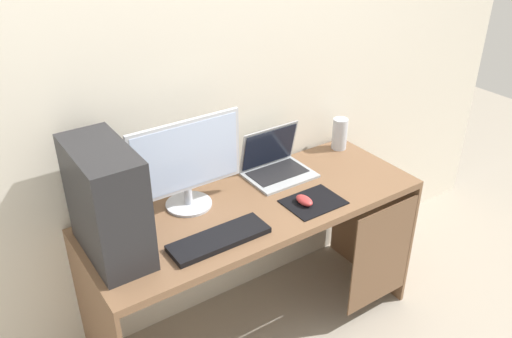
% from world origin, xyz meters
% --- Properties ---
extents(ground_plane, '(8.00, 8.00, 0.00)m').
position_xyz_m(ground_plane, '(0.00, 0.00, 0.00)').
color(ground_plane, '#9E9384').
extents(wall_back, '(4.00, 0.05, 2.60)m').
position_xyz_m(wall_back, '(0.00, 0.33, 1.30)').
color(wall_back, beige).
rests_on(wall_back, ground_plane).
extents(desk, '(1.57, 0.58, 0.76)m').
position_xyz_m(desk, '(0.02, -0.01, 0.61)').
color(desk, brown).
rests_on(desk, ground_plane).
extents(pc_tower, '(0.20, 0.41, 0.45)m').
position_xyz_m(pc_tower, '(-0.65, 0.03, 0.98)').
color(pc_tower, '#232326').
rests_on(pc_tower, desk).
extents(monitor, '(0.52, 0.21, 0.41)m').
position_xyz_m(monitor, '(-0.25, 0.15, 0.97)').
color(monitor, '#B7BCC6').
rests_on(monitor, desk).
extents(laptop, '(0.32, 0.24, 0.23)m').
position_xyz_m(laptop, '(0.24, 0.18, 0.80)').
color(laptop, '#9EA3A8').
rests_on(laptop, desk).
extents(speaker, '(0.08, 0.08, 0.17)m').
position_xyz_m(speaker, '(0.68, 0.21, 0.84)').
color(speaker, '#B7BCC6').
rests_on(speaker, desk).
extents(keyboard, '(0.42, 0.14, 0.02)m').
position_xyz_m(keyboard, '(-0.28, -0.15, 0.77)').
color(keyboard, black).
rests_on(keyboard, desk).
extents(mousepad, '(0.26, 0.20, 0.00)m').
position_xyz_m(mousepad, '(0.22, -0.14, 0.76)').
color(mousepad, black).
rests_on(mousepad, desk).
extents(mouse_left, '(0.06, 0.10, 0.03)m').
position_xyz_m(mouse_left, '(0.18, -0.13, 0.78)').
color(mouse_left, '#B23333').
rests_on(mouse_left, mousepad).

